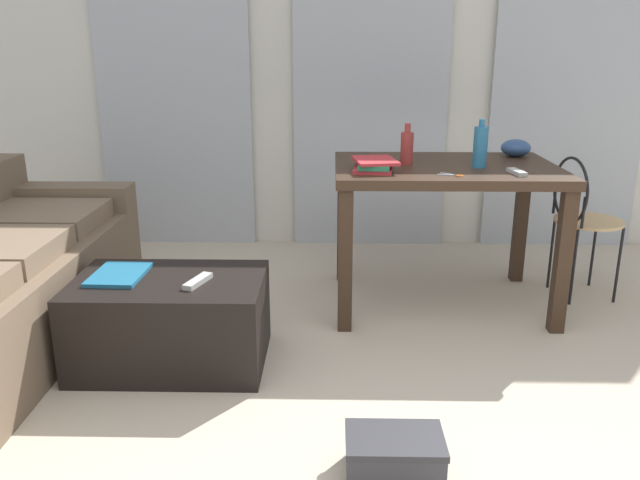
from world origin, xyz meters
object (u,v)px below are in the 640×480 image
(coffee_table, at_px, (171,321))
(bowl, at_px, (516,148))
(wire_chair, at_px, (580,210))
(scissors, at_px, (454,175))
(bottle_near, at_px, (407,147))
(craft_table, at_px, (445,186))
(shoebox, at_px, (394,456))
(bottle_far, at_px, (480,146))
(book_stack, at_px, (374,165))
(tv_remote_primary, at_px, (198,281))
(tv_remote_on_table, at_px, (517,172))
(magazine, at_px, (119,274))

(coffee_table, bearing_deg, bowl, 29.70)
(wire_chair, height_order, scissors, wire_chair)
(bottle_near, height_order, scissors, bottle_near)
(craft_table, bearing_deg, shoebox, -104.25)
(bottle_far, bearing_deg, book_stack, -170.45)
(wire_chair, distance_m, tv_remote_primary, 2.14)
(tv_remote_primary, bearing_deg, coffee_table, 179.47)
(coffee_table, xyz_separation_m, book_stack, (0.93, 0.57, 0.61))
(tv_remote_on_table, xyz_separation_m, magazine, (-1.84, -0.45, -0.38))
(bottle_near, bearing_deg, bowl, 21.52)
(craft_table, height_order, bowl, bowl)
(scissors, distance_m, tv_remote_primary, 1.31)
(craft_table, relative_size, tv_remote_primary, 6.45)
(tv_remote_primary, bearing_deg, shoebox, -24.01)
(craft_table, distance_m, wire_chair, 0.80)
(shoebox, bearing_deg, tv_remote_primary, 137.02)
(bottle_near, relative_size, shoebox, 0.65)
(craft_table, bearing_deg, magazine, -155.82)
(bottle_near, xyz_separation_m, tv_remote_on_table, (0.51, -0.26, -0.08))
(magazine, bearing_deg, coffee_table, -6.49)
(tv_remote_on_table, xyz_separation_m, tv_remote_primary, (-1.48, -0.53, -0.38))
(scissors, height_order, magazine, scissors)
(tv_remote_on_table, height_order, shoebox, tv_remote_on_table)
(scissors, bearing_deg, shoebox, -106.92)
(bottle_far, bearing_deg, shoebox, -110.55)
(book_stack, relative_size, tv_remote_on_table, 2.11)
(wire_chair, height_order, magazine, wire_chair)
(wire_chair, height_order, bottle_far, bottle_far)
(bottle_far, height_order, tv_remote_on_table, bottle_far)
(bottle_near, height_order, bottle_far, bottle_far)
(wire_chair, xyz_separation_m, scissors, (-0.79, -0.41, 0.28))
(magazine, bearing_deg, bowl, 27.81)
(scissors, bearing_deg, tv_remote_primary, -157.20)
(bowl, relative_size, scissors, 1.33)
(tv_remote_primary, height_order, shoebox, tv_remote_primary)
(bottle_near, height_order, tv_remote_primary, bottle_near)
(wire_chair, bearing_deg, bottle_near, -174.26)
(book_stack, distance_m, tv_remote_on_table, 0.70)
(bottle_far, relative_size, tv_remote_primary, 1.36)
(bottle_near, xyz_separation_m, bowl, (0.64, 0.25, -0.04))
(tv_remote_on_table, bearing_deg, bowl, 65.91)
(wire_chair, bearing_deg, craft_table, -171.21)
(bottle_near, height_order, magazine, bottle_near)
(bottle_far, xyz_separation_m, book_stack, (-0.55, -0.09, -0.08))
(bottle_near, xyz_separation_m, shoebox, (-0.18, -1.53, -0.79))
(bottle_near, relative_size, magazine, 0.71)
(bottle_near, relative_size, tv_remote_primary, 1.18)
(bottle_far, relative_size, bowl, 1.49)
(shoebox, bearing_deg, bottle_near, 83.38)
(book_stack, xyz_separation_m, tv_remote_on_table, (0.69, -0.08, -0.02))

